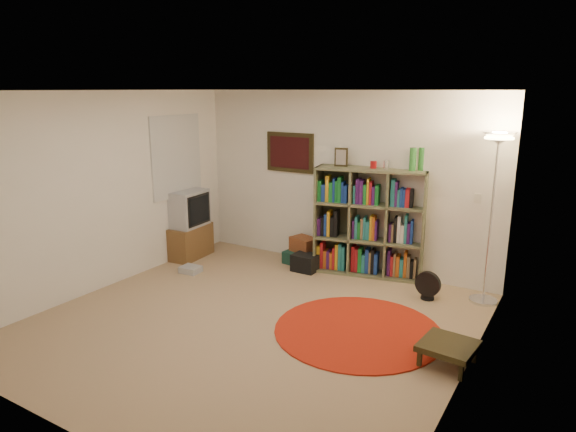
{
  "coord_description": "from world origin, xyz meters",
  "views": [
    {
      "loc": [
        3.04,
        -4.27,
        2.52
      ],
      "look_at": [
        0.1,
        0.6,
        1.1
      ],
      "focal_mm": 32.0,
      "sensor_mm": 36.0,
      "label": 1
    }
  ],
  "objects_px": {
    "suitcase": "(305,258)",
    "floor_lamp": "(497,162)",
    "floor_fan": "(428,286)",
    "side_table": "(448,347)",
    "tv_stand": "(187,225)",
    "bookshelf": "(368,223)"
  },
  "relations": [
    {
      "from": "side_table",
      "to": "suitcase",
      "type": "bearing_deg",
      "value": 144.87
    },
    {
      "from": "bookshelf",
      "to": "side_table",
      "type": "height_order",
      "value": "bookshelf"
    },
    {
      "from": "floor_fan",
      "to": "suitcase",
      "type": "distance_m",
      "value": 1.96
    },
    {
      "from": "tv_stand",
      "to": "side_table",
      "type": "relative_size",
      "value": 1.96
    },
    {
      "from": "floor_lamp",
      "to": "tv_stand",
      "type": "relative_size",
      "value": 1.97
    },
    {
      "from": "floor_lamp",
      "to": "floor_fan",
      "type": "relative_size",
      "value": 5.72
    },
    {
      "from": "floor_lamp",
      "to": "tv_stand",
      "type": "bearing_deg",
      "value": -172.69
    },
    {
      "from": "floor_fan",
      "to": "floor_lamp",
      "type": "bearing_deg",
      "value": 30.21
    },
    {
      "from": "bookshelf",
      "to": "suitcase",
      "type": "bearing_deg",
      "value": 175.57
    },
    {
      "from": "tv_stand",
      "to": "suitcase",
      "type": "bearing_deg",
      "value": 15.51
    },
    {
      "from": "floor_lamp",
      "to": "suitcase",
      "type": "relative_size",
      "value": 3.36
    },
    {
      "from": "floor_lamp",
      "to": "floor_fan",
      "type": "xyz_separation_m",
      "value": [
        -0.6,
        -0.29,
        -1.52
      ]
    },
    {
      "from": "floor_fan",
      "to": "suitcase",
      "type": "relative_size",
      "value": 0.59
    },
    {
      "from": "bookshelf",
      "to": "floor_lamp",
      "type": "xyz_separation_m",
      "value": [
        1.61,
        -0.19,
        0.98
      ]
    },
    {
      "from": "floor_fan",
      "to": "suitcase",
      "type": "height_order",
      "value": "floor_fan"
    },
    {
      "from": "floor_lamp",
      "to": "side_table",
      "type": "distance_m",
      "value": 2.29
    },
    {
      "from": "floor_fan",
      "to": "side_table",
      "type": "distance_m",
      "value": 1.55
    },
    {
      "from": "floor_fan",
      "to": "tv_stand",
      "type": "relative_size",
      "value": 0.35
    },
    {
      "from": "bookshelf",
      "to": "floor_lamp",
      "type": "height_order",
      "value": "floor_lamp"
    },
    {
      "from": "suitcase",
      "to": "floor_lamp",
      "type": "bearing_deg",
      "value": 4.95
    },
    {
      "from": "tv_stand",
      "to": "side_table",
      "type": "bearing_deg",
      "value": -19.51
    },
    {
      "from": "bookshelf",
      "to": "side_table",
      "type": "distance_m",
      "value": 2.55
    }
  ]
}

